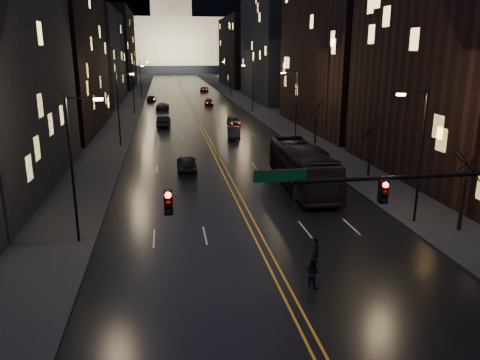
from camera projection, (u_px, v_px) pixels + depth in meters
name	position (u px, v px, depth m)	size (l,w,h in m)	color
ground	(299.00, 316.00, 20.73)	(900.00, 900.00, 0.00)	black
road	(182.00, 89.00, 144.43)	(20.00, 320.00, 0.02)	black
sidewalk_left	(136.00, 89.00, 142.28)	(8.00, 320.00, 0.16)	black
sidewalk_right	(227.00, 88.00, 146.54)	(8.00, 320.00, 0.16)	black
center_line	(182.00, 89.00, 144.43)	(0.62, 320.00, 0.01)	orange
building_left_mid	(49.00, 31.00, 65.18)	(12.00, 30.00, 28.00)	black
building_left_far	(91.00, 57.00, 102.40)	(12.00, 34.00, 20.00)	black
building_left_dist	(113.00, 49.00, 147.55)	(12.00, 40.00, 24.00)	black
building_right_near	(477.00, 43.00, 39.75)	(12.00, 26.00, 24.00)	black
building_right_mid	(278.00, 43.00, 108.00)	(12.00, 34.00, 26.00)	black
building_right_dist	(244.00, 52.00, 154.21)	(12.00, 40.00, 22.00)	black
capitol	(172.00, 40.00, 254.05)	(90.00, 50.00, 58.50)	black
traffic_signal	(434.00, 200.00, 20.26)	(17.29, 0.45, 7.00)	black
streetlamp_right_near	(419.00, 150.00, 30.53)	(2.13, 0.25, 9.00)	black
streetlamp_left_near	(75.00, 162.00, 27.24)	(2.13, 0.25, 9.00)	black
streetlamp_right_mid	(295.00, 102.00, 59.08)	(2.13, 0.25, 9.00)	black
streetlamp_left_mid	(120.00, 105.00, 55.79)	(2.13, 0.25, 9.00)	black
streetlamp_right_far	(252.00, 85.00, 87.63)	(2.13, 0.25, 9.00)	black
streetlamp_left_far	(134.00, 87.00, 84.33)	(2.13, 0.25, 9.00)	black
streetlamp_right_dist	(230.00, 77.00, 116.17)	(2.13, 0.25, 9.00)	black
streetlamp_left_dist	(141.00, 78.00, 112.88)	(2.13, 0.25, 9.00)	black
tree_right_near	(467.00, 164.00, 29.11)	(2.40, 2.40, 6.65)	black
tree_right_mid	(372.00, 129.00, 42.43)	(2.40, 2.40, 6.65)	black
tree_right_far	(316.00, 108.00, 57.66)	(2.40, 2.40, 6.65)	black
bus	(302.00, 167.00, 39.67)	(3.08, 13.16, 3.67)	black
oncoming_car_a	(187.00, 163.00, 45.73)	(1.88, 4.68, 1.60)	black
oncoming_car_b	(164.00, 121.00, 72.30)	(1.78, 5.09, 1.68)	black
oncoming_car_c	(163.00, 106.00, 93.05)	(2.44, 5.29, 1.47)	black
oncoming_car_d	(151.00, 98.00, 108.26)	(1.95, 4.81, 1.39)	black
receding_car_a	(234.00, 133.00, 62.39)	(1.68, 4.81, 1.58)	black
receding_car_b	(234.00, 121.00, 72.68)	(1.86, 4.62, 1.57)	black
receding_car_c	(209.00, 102.00, 100.43)	(1.87, 4.60, 1.34)	black
receding_car_d	(204.00, 89.00, 134.10)	(2.31, 5.02, 1.39)	black
pedestrian_a	(316.00, 250.00, 25.64)	(0.58, 0.38, 1.59)	black
pedestrian_b	(313.00, 272.00, 23.09)	(0.76, 0.42, 1.57)	black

